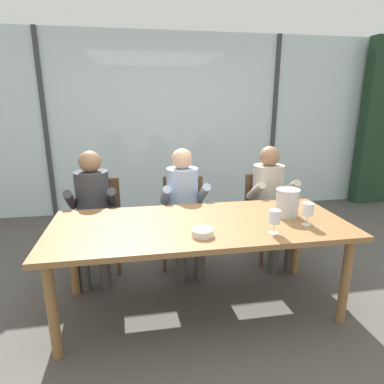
{
  "coord_description": "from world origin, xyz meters",
  "views": [
    {
      "loc": [
        -0.47,
        -2.31,
        1.67
      ],
      "look_at": [
        0.0,
        0.35,
        0.9
      ],
      "focal_mm": 30.35,
      "sensor_mm": 36.0,
      "label": 1
    }
  ],
  "objects_px": {
    "person_charcoal_jacket": "(93,205)",
    "ice_bucket_primary": "(287,202)",
    "chair_center": "(266,208)",
    "dining_table": "(200,231)",
    "tasting_bowl": "(202,232)",
    "wine_glass_by_left_taster": "(275,218)",
    "chair_left_of_center": "(183,213)",
    "wine_glass_near_bucket": "(308,210)",
    "person_pale_blue_shirt": "(184,201)",
    "person_beige_jumper": "(270,196)",
    "chair_near_curtain": "(99,216)"
  },
  "relations": [
    {
      "from": "chair_near_curtain",
      "to": "chair_left_of_center",
      "type": "xyz_separation_m",
      "value": [
        0.86,
        -0.05,
        0.0
      ]
    },
    {
      "from": "person_beige_jumper",
      "to": "tasting_bowl",
      "type": "distance_m",
      "value": 1.37
    },
    {
      "from": "chair_center",
      "to": "wine_glass_near_bucket",
      "type": "bearing_deg",
      "value": -103.9
    },
    {
      "from": "wine_glass_by_left_taster",
      "to": "person_beige_jumper",
      "type": "bearing_deg",
      "value": 67.8
    },
    {
      "from": "dining_table",
      "to": "person_charcoal_jacket",
      "type": "distance_m",
      "value": 1.17
    },
    {
      "from": "dining_table",
      "to": "person_charcoal_jacket",
      "type": "height_order",
      "value": "person_charcoal_jacket"
    },
    {
      "from": "person_charcoal_jacket",
      "to": "tasting_bowl",
      "type": "height_order",
      "value": "person_charcoal_jacket"
    },
    {
      "from": "wine_glass_by_left_taster",
      "to": "chair_center",
      "type": "bearing_deg",
      "value": 69.27
    },
    {
      "from": "chair_near_curtain",
      "to": "chair_center",
      "type": "relative_size",
      "value": 1.0
    },
    {
      "from": "dining_table",
      "to": "person_beige_jumper",
      "type": "height_order",
      "value": "person_beige_jumper"
    },
    {
      "from": "chair_center",
      "to": "person_charcoal_jacket",
      "type": "height_order",
      "value": "person_charcoal_jacket"
    },
    {
      "from": "tasting_bowl",
      "to": "wine_glass_near_bucket",
      "type": "height_order",
      "value": "wine_glass_near_bucket"
    },
    {
      "from": "person_charcoal_jacket",
      "to": "ice_bucket_primary",
      "type": "height_order",
      "value": "person_charcoal_jacket"
    },
    {
      "from": "tasting_bowl",
      "to": "wine_glass_by_left_taster",
      "type": "bearing_deg",
      "value": -5.21
    },
    {
      "from": "chair_center",
      "to": "ice_bucket_primary",
      "type": "relative_size",
      "value": 3.89
    },
    {
      "from": "chair_left_of_center",
      "to": "tasting_bowl",
      "type": "distance_m",
      "value": 1.15
    },
    {
      "from": "chair_center",
      "to": "dining_table",
      "type": "bearing_deg",
      "value": -143.8
    },
    {
      "from": "person_charcoal_jacket",
      "to": "person_beige_jumper",
      "type": "relative_size",
      "value": 1.0
    },
    {
      "from": "dining_table",
      "to": "person_pale_blue_shirt",
      "type": "relative_size",
      "value": 1.89
    },
    {
      "from": "dining_table",
      "to": "wine_glass_by_left_taster",
      "type": "distance_m",
      "value": 0.59
    },
    {
      "from": "chair_left_of_center",
      "to": "person_charcoal_jacket",
      "type": "xyz_separation_m",
      "value": [
        -0.89,
        -0.12,
        0.17
      ]
    },
    {
      "from": "wine_glass_by_left_taster",
      "to": "chair_left_of_center",
      "type": "bearing_deg",
      "value": 112.59
    },
    {
      "from": "person_charcoal_jacket",
      "to": "person_pale_blue_shirt",
      "type": "distance_m",
      "value": 0.88
    },
    {
      "from": "person_charcoal_jacket",
      "to": "person_beige_jumper",
      "type": "bearing_deg",
      "value": -2.42
    },
    {
      "from": "person_charcoal_jacket",
      "to": "wine_glass_by_left_taster",
      "type": "distance_m",
      "value": 1.74
    },
    {
      "from": "tasting_bowl",
      "to": "wine_glass_by_left_taster",
      "type": "xyz_separation_m",
      "value": [
        0.51,
        -0.05,
        0.09
      ]
    },
    {
      "from": "chair_center",
      "to": "tasting_bowl",
      "type": "height_order",
      "value": "chair_center"
    },
    {
      "from": "ice_bucket_primary",
      "to": "chair_left_of_center",
      "type": "bearing_deg",
      "value": 131.32
    },
    {
      "from": "person_charcoal_jacket",
      "to": "person_pale_blue_shirt",
      "type": "relative_size",
      "value": 1.0
    },
    {
      "from": "chair_center",
      "to": "tasting_bowl",
      "type": "distance_m",
      "value": 1.49
    },
    {
      "from": "chair_center",
      "to": "person_beige_jumper",
      "type": "distance_m",
      "value": 0.21
    },
    {
      "from": "person_pale_blue_shirt",
      "to": "tasting_bowl",
      "type": "xyz_separation_m",
      "value": [
        -0.02,
        -1.0,
        0.08
      ]
    },
    {
      "from": "wine_glass_by_left_taster",
      "to": "person_pale_blue_shirt",
      "type": "bearing_deg",
      "value": 115.19
    },
    {
      "from": "dining_table",
      "to": "person_pale_blue_shirt",
      "type": "height_order",
      "value": "person_pale_blue_shirt"
    },
    {
      "from": "chair_center",
      "to": "tasting_bowl",
      "type": "relative_size",
      "value": 5.66
    },
    {
      "from": "person_pale_blue_shirt",
      "to": "dining_table",
      "type": "bearing_deg",
      "value": -91.06
    },
    {
      "from": "tasting_bowl",
      "to": "wine_glass_by_left_taster",
      "type": "distance_m",
      "value": 0.52
    },
    {
      "from": "chair_near_curtain",
      "to": "person_beige_jumper",
      "type": "bearing_deg",
      "value": -4.36
    },
    {
      "from": "person_pale_blue_shirt",
      "to": "ice_bucket_primary",
      "type": "distance_m",
      "value": 1.05
    },
    {
      "from": "person_beige_jumper",
      "to": "wine_glass_near_bucket",
      "type": "relative_size",
      "value": 6.96
    },
    {
      "from": "dining_table",
      "to": "person_beige_jumper",
      "type": "relative_size",
      "value": 1.89
    },
    {
      "from": "tasting_bowl",
      "to": "dining_table",
      "type": "bearing_deg",
      "value": 83.01
    },
    {
      "from": "chair_center",
      "to": "person_charcoal_jacket",
      "type": "bearing_deg",
      "value": 176.54
    },
    {
      "from": "wine_glass_by_left_taster",
      "to": "person_charcoal_jacket",
      "type": "bearing_deg",
      "value": 142.69
    },
    {
      "from": "chair_near_curtain",
      "to": "person_pale_blue_shirt",
      "type": "distance_m",
      "value": 0.88
    },
    {
      "from": "chair_left_of_center",
      "to": "tasting_bowl",
      "type": "xyz_separation_m",
      "value": [
        -0.03,
        -1.12,
        0.25
      ]
    },
    {
      "from": "chair_left_of_center",
      "to": "wine_glass_near_bucket",
      "type": "distance_m",
      "value": 1.37
    },
    {
      "from": "ice_bucket_primary",
      "to": "wine_glass_by_left_taster",
      "type": "height_order",
      "value": "ice_bucket_primary"
    },
    {
      "from": "person_pale_blue_shirt",
      "to": "ice_bucket_primary",
      "type": "height_order",
      "value": "person_pale_blue_shirt"
    },
    {
      "from": "chair_near_curtain",
      "to": "tasting_bowl",
      "type": "bearing_deg",
      "value": -53.47
    }
  ]
}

